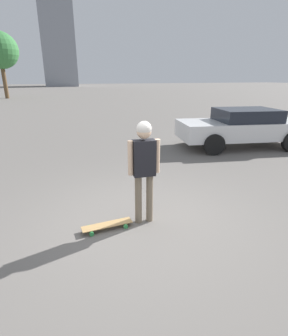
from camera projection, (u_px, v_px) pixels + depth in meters
name	position (u px, v px, depth m)	size (l,w,h in m)	color
ground_plane	(144.00, 221.00, 4.69)	(220.00, 220.00, 0.00)	slate
person	(144.00, 161.00, 4.32)	(0.54, 0.25, 1.79)	#7A6B56
skateboard	(107.00, 225.00, 4.43)	(0.86, 0.29, 0.09)	tan
car_parked_near	(243.00, 127.00, 9.51)	(4.82, 2.66, 1.38)	silver
building_block_distant	(53.00, 0.00, 70.85)	(8.70, 12.51, 44.81)	gray
tree_distant	(0.00, 50.00, 30.48)	(4.17, 4.17, 7.54)	brown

